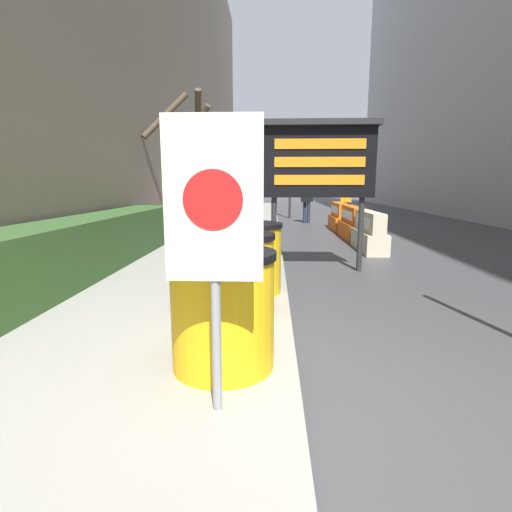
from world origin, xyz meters
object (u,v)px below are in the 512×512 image
at_px(barrel_drum_back, 251,258).
at_px(pedestrian_worker, 307,197).
at_px(traffic_light_near_curb, 291,155).
at_px(pedestrian_passerby, 346,198).
at_px(warning_sign, 214,219).
at_px(message_board, 319,161).
at_px(traffic_cone_near, 336,217).
at_px(jersey_barrier_orange_near, 339,218).
at_px(barrel_drum_foreground, 223,310).
at_px(jersey_barrier_cream, 369,233).
at_px(jersey_barrier_orange_far, 352,225).
at_px(barrel_drum_middle, 235,277).

height_order(barrel_drum_back, pedestrian_worker, pedestrian_worker).
relative_size(traffic_light_near_curb, pedestrian_passerby, 2.35).
bearing_deg(pedestrian_worker, warning_sign, 31.53).
relative_size(message_board, traffic_light_near_curb, 0.67).
bearing_deg(traffic_cone_near, jersey_barrier_orange_near, -89.44).
bearing_deg(traffic_cone_near, barrel_drum_back, -105.33).
bearing_deg(barrel_drum_foreground, pedestrian_passerby, 76.14).
xyz_separation_m(jersey_barrier_cream, traffic_light_near_curb, (-1.52, 9.03, 2.48)).
distance_m(message_board, jersey_barrier_orange_far, 4.90).
bearing_deg(traffic_cone_near, warning_sign, -102.16).
bearing_deg(barrel_drum_foreground, traffic_light_near_curb, 85.68).
height_order(jersey_barrier_orange_far, traffic_cone_near, jersey_barrier_orange_far).
distance_m(warning_sign, pedestrian_worker, 14.28).
xyz_separation_m(barrel_drum_back, jersey_barrier_cream, (2.61, 4.41, -0.21)).
bearing_deg(pedestrian_worker, barrel_drum_back, 30.08).
distance_m(barrel_drum_back, message_board, 2.72).
bearing_deg(jersey_barrier_orange_near, warning_sign, -102.87).
bearing_deg(pedestrian_passerby, warning_sign, -91.49).
height_order(jersey_barrier_orange_far, pedestrian_worker, pedestrian_worker).
xyz_separation_m(message_board, pedestrian_worker, (0.58, 9.23, -0.93)).
relative_size(barrel_drum_back, jersey_barrier_orange_far, 0.48).
distance_m(barrel_drum_back, jersey_barrier_orange_near, 9.20).
distance_m(jersey_barrier_cream, pedestrian_worker, 6.99).
relative_size(barrel_drum_middle, barrel_drum_back, 1.00).
relative_size(jersey_barrier_orange_far, pedestrian_passerby, 1.15).
bearing_deg(pedestrian_passerby, pedestrian_worker, -151.32).
xyz_separation_m(barrel_drum_foreground, barrel_drum_back, (0.10, 2.23, 0.00)).
bearing_deg(pedestrian_passerby, barrel_drum_back, -94.25).
bearing_deg(jersey_barrier_orange_near, jersey_barrier_cream, -90.00).
bearing_deg(barrel_drum_back, pedestrian_passerby, 74.10).
relative_size(warning_sign, jersey_barrier_cream, 0.98).
distance_m(barrel_drum_back, jersey_barrier_cream, 5.13).
bearing_deg(barrel_drum_foreground, barrel_drum_middle, 90.17).
relative_size(jersey_barrier_orange_far, pedestrian_worker, 1.10).
relative_size(barrel_drum_back, traffic_light_near_curb, 0.23).
height_order(warning_sign, traffic_light_near_curb, traffic_light_near_curb).
bearing_deg(pedestrian_worker, traffic_cone_near, 65.31).
relative_size(barrel_drum_back, jersey_barrier_cream, 0.50).
height_order(barrel_drum_back, pedestrian_passerby, pedestrian_passerby).
relative_size(barrel_drum_middle, jersey_barrier_orange_near, 0.52).
relative_size(message_board, jersey_barrier_cream, 1.43).
xyz_separation_m(traffic_light_near_curb, pedestrian_passerby, (2.29, -1.62, -1.89)).
distance_m(warning_sign, jersey_barrier_orange_far, 9.76).
bearing_deg(barrel_drum_middle, jersey_barrier_orange_near, 74.75).
relative_size(message_board, pedestrian_worker, 1.51).
bearing_deg(message_board, jersey_barrier_orange_far, 71.08).
bearing_deg(warning_sign, barrel_drum_middle, 91.32).
distance_m(message_board, pedestrian_worker, 9.29).
bearing_deg(warning_sign, message_board, 76.78).
relative_size(warning_sign, pedestrian_worker, 1.03).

